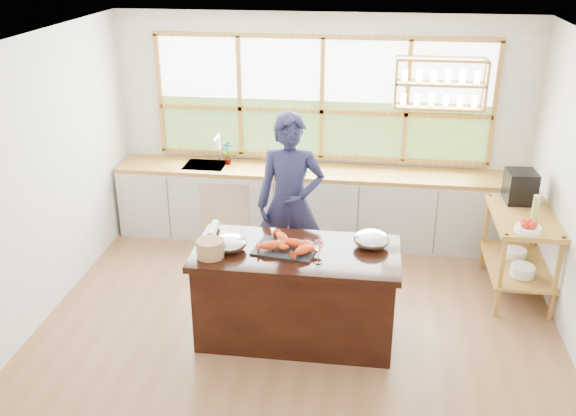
% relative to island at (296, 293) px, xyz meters
% --- Properties ---
extents(ground_plane, '(5.00, 5.00, 0.00)m').
position_rel_island_xyz_m(ground_plane, '(0.00, 0.20, -0.45)').
color(ground_plane, brown).
extents(room_shell, '(5.02, 4.52, 2.71)m').
position_rel_island_xyz_m(room_shell, '(0.02, 0.71, 1.30)').
color(room_shell, silver).
rests_on(room_shell, ground_plane).
extents(back_counter, '(4.90, 0.63, 0.90)m').
position_rel_island_xyz_m(back_counter, '(-0.02, 2.14, 0.00)').
color(back_counter, '#BBB9B1').
rests_on(back_counter, ground_plane).
extents(right_shelf_unit, '(0.62, 1.10, 0.90)m').
position_rel_island_xyz_m(right_shelf_unit, '(2.19, 1.09, 0.15)').
color(right_shelf_unit, '#AC7C2C').
rests_on(right_shelf_unit, ground_plane).
extents(island, '(1.85, 0.90, 0.90)m').
position_rel_island_xyz_m(island, '(0.00, 0.00, 0.00)').
color(island, black).
rests_on(island, ground_plane).
extents(cook, '(0.72, 0.50, 1.91)m').
position_rel_island_xyz_m(cook, '(-0.18, 0.92, 0.50)').
color(cook, '#191C3B').
rests_on(cook, ground_plane).
extents(potted_plant, '(0.18, 0.14, 0.30)m').
position_rel_island_xyz_m(potted_plant, '(-1.13, 2.20, 0.60)').
color(potted_plant, slate).
rests_on(potted_plant, back_counter).
extents(cutting_board, '(0.45, 0.37, 0.01)m').
position_rel_island_xyz_m(cutting_board, '(-0.30, 2.14, 0.45)').
color(cutting_board, '#4CD23A').
rests_on(cutting_board, back_counter).
extents(espresso_machine, '(0.32, 0.34, 0.34)m').
position_rel_island_xyz_m(espresso_machine, '(2.19, 1.45, 0.62)').
color(espresso_machine, black).
rests_on(espresso_machine, right_shelf_unit).
extents(wine_bottle, '(0.08, 0.08, 0.28)m').
position_rel_island_xyz_m(wine_bottle, '(2.24, 0.93, 0.59)').
color(wine_bottle, '#92A74B').
rests_on(wine_bottle, right_shelf_unit).
extents(fruit_bowl, '(0.25, 0.25, 0.11)m').
position_rel_island_xyz_m(fruit_bowl, '(2.14, 0.70, 0.49)').
color(fruit_bowl, white).
rests_on(fruit_bowl, right_shelf_unit).
extents(slate_board, '(0.61, 0.48, 0.02)m').
position_rel_island_xyz_m(slate_board, '(-0.10, 0.00, 0.45)').
color(slate_board, black).
rests_on(slate_board, island).
extents(lobster_pile, '(0.52, 0.44, 0.08)m').
position_rel_island_xyz_m(lobster_pile, '(-0.08, 0.00, 0.50)').
color(lobster_pile, red).
rests_on(lobster_pile, slate_board).
extents(mixing_bowl_left, '(0.31, 0.31, 0.15)m').
position_rel_island_xyz_m(mixing_bowl_left, '(-0.60, -0.06, 0.51)').
color(mixing_bowl_left, silver).
rests_on(mixing_bowl_left, island).
extents(mixing_bowl_right, '(0.33, 0.33, 0.16)m').
position_rel_island_xyz_m(mixing_bowl_right, '(0.66, 0.18, 0.52)').
color(mixing_bowl_right, silver).
rests_on(mixing_bowl_right, island).
extents(wine_glass, '(0.08, 0.08, 0.22)m').
position_rel_island_xyz_m(wine_glass, '(0.21, -0.20, 0.61)').
color(wine_glass, white).
rests_on(wine_glass, island).
extents(wicker_basket, '(0.24, 0.24, 0.16)m').
position_rel_island_xyz_m(wicker_basket, '(-0.74, -0.22, 0.52)').
color(wicker_basket, '#A6734C').
rests_on(wicker_basket, island).
extents(parchment_roll, '(0.11, 0.31, 0.08)m').
position_rel_island_xyz_m(parchment_roll, '(-0.83, 0.25, 0.49)').
color(parchment_roll, white).
rests_on(parchment_roll, island).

